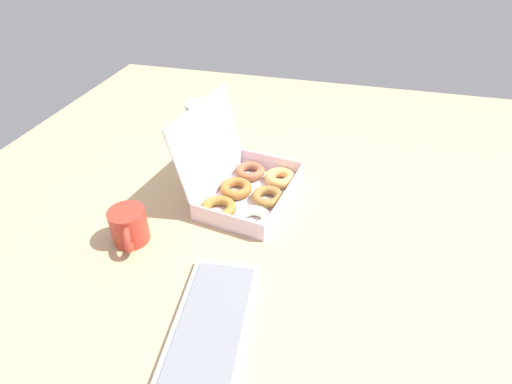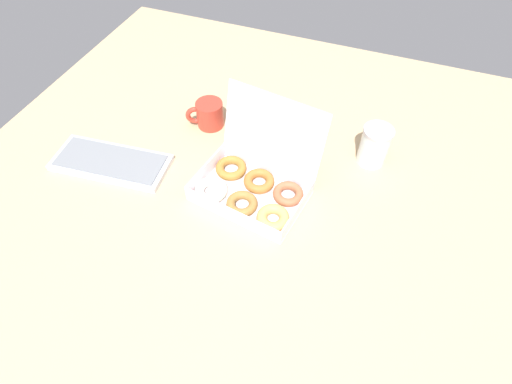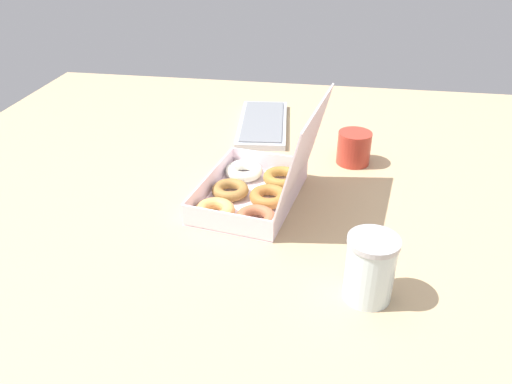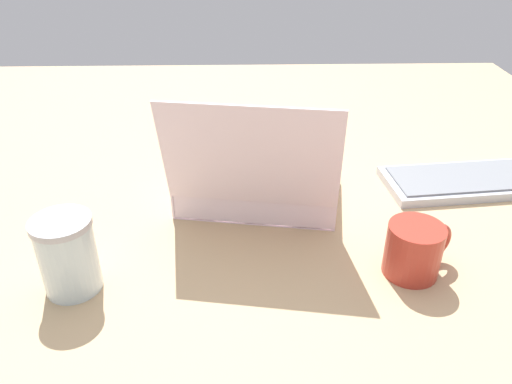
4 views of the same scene
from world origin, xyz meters
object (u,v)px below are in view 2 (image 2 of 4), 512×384
at_px(donut_box, 253,185).
at_px(coffee_mug, 209,114).
at_px(keyboard, 111,162).
at_px(glass_jar, 374,145).

height_order(donut_box, coffee_mug, donut_box).
relative_size(keyboard, glass_jar, 2.94).
relative_size(donut_box, keyboard, 0.94).
distance_m(donut_box, glass_jar, 0.39).
distance_m(coffee_mug, glass_jar, 0.54).
relative_size(donut_box, coffee_mug, 2.91).
bearing_deg(donut_box, keyboard, -173.50).
relative_size(coffee_mug, glass_jar, 0.95).
bearing_deg(keyboard, glass_jar, 22.06).
bearing_deg(glass_jar, coffee_mug, -177.40).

